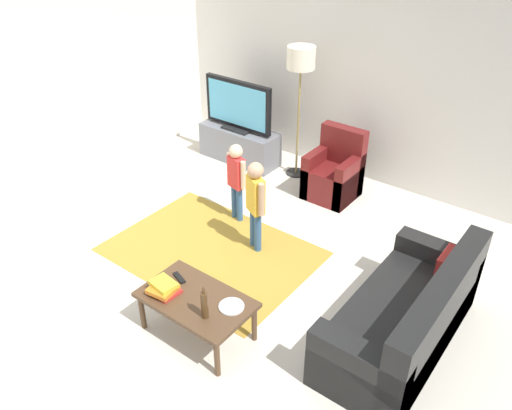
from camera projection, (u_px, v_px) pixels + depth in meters
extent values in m
plane|color=beige|center=(221.00, 283.00, 5.32)|extent=(7.80, 7.80, 0.00)
cube|color=silver|center=(370.00, 80.00, 6.63)|extent=(6.00, 0.12, 2.70)
cube|color=silver|center=(25.00, 95.00, 6.15)|extent=(0.12, 6.00, 2.70)
cube|color=#B28C33|center=(212.00, 251.00, 5.77)|extent=(2.20, 1.60, 0.01)
cube|color=slate|center=(240.00, 144.00, 7.56)|extent=(1.20, 0.44, 0.50)
cube|color=black|center=(238.00, 155.00, 7.60)|extent=(1.10, 0.32, 0.03)
cube|color=black|center=(239.00, 128.00, 7.41)|extent=(0.44, 0.28, 0.03)
cube|color=black|center=(238.00, 104.00, 7.22)|extent=(1.10, 0.07, 0.68)
cube|color=#59B2D8|center=(236.00, 105.00, 7.19)|extent=(1.00, 0.01, 0.58)
cube|color=black|center=(398.00, 324.00, 4.54)|extent=(0.80, 1.80, 0.42)
cube|color=black|center=(436.00, 320.00, 4.27)|extent=(0.20, 1.80, 0.86)
cube|color=black|center=(356.00, 375.00, 3.95)|extent=(0.80, 0.20, 0.60)
cube|color=black|center=(434.00, 270.00, 5.03)|extent=(0.80, 0.20, 0.60)
cube|color=#B22823|center=(445.00, 267.00, 4.65)|extent=(0.10, 0.32, 0.32)
cube|color=maroon|center=(332.00, 182.00, 6.68)|extent=(0.60, 0.60, 0.42)
cube|color=maroon|center=(342.00, 159.00, 6.70)|extent=(0.60, 0.16, 0.90)
cube|color=maroon|center=(316.00, 171.00, 6.76)|extent=(0.12, 0.60, 0.60)
cube|color=maroon|center=(349.00, 182.00, 6.51)|extent=(0.12, 0.60, 0.60)
cylinder|color=#262626|center=(296.00, 173.00, 7.33)|extent=(0.28, 0.28, 0.02)
cylinder|color=#99844C|center=(298.00, 123.00, 6.93)|extent=(0.03, 0.03, 1.50)
cylinder|color=silver|center=(301.00, 58.00, 6.46)|extent=(0.36, 0.36, 0.28)
cylinder|color=#33598C|center=(234.00, 201.00, 6.27)|extent=(0.07, 0.07, 0.45)
cylinder|color=#33598C|center=(240.00, 204.00, 6.20)|extent=(0.07, 0.07, 0.45)
cube|color=red|center=(236.00, 172.00, 6.01)|extent=(0.24, 0.17, 0.38)
sphere|color=beige|center=(236.00, 151.00, 5.87)|extent=(0.16, 0.16, 0.16)
cylinder|color=beige|center=(230.00, 166.00, 6.09)|extent=(0.06, 0.06, 0.34)
cylinder|color=beige|center=(243.00, 175.00, 5.91)|extent=(0.06, 0.06, 0.34)
cylinder|color=#33598C|center=(253.00, 227.00, 5.76)|extent=(0.08, 0.08, 0.48)
cylinder|color=#33598C|center=(258.00, 232.00, 5.67)|extent=(0.08, 0.08, 0.48)
cube|color=gold|center=(256.00, 195.00, 5.48)|extent=(0.26, 0.22, 0.41)
sphere|color=tan|center=(256.00, 170.00, 5.33)|extent=(0.17, 0.17, 0.17)
cylinder|color=tan|center=(250.00, 187.00, 5.58)|extent=(0.06, 0.06, 0.37)
cylinder|color=tan|center=(261.00, 200.00, 5.36)|extent=(0.06, 0.06, 0.37)
cube|color=#513823|center=(196.00, 300.00, 4.52)|extent=(1.00, 0.60, 0.04)
cylinder|color=#513823|center=(142.00, 311.00, 4.69)|extent=(0.05, 0.05, 0.38)
cylinder|color=#513823|center=(217.00, 358.00, 4.23)|extent=(0.05, 0.05, 0.38)
cylinder|color=#513823|center=(181.00, 283.00, 5.03)|extent=(0.05, 0.05, 0.38)
cylinder|color=#513823|center=(254.00, 323.00, 4.57)|extent=(0.05, 0.05, 0.38)
cube|color=red|center=(165.00, 291.00, 4.57)|extent=(0.26, 0.23, 0.03)
cube|color=orange|center=(163.00, 289.00, 4.54)|extent=(0.25, 0.24, 0.04)
cube|color=yellow|center=(164.00, 284.00, 4.53)|extent=(0.25, 0.20, 0.04)
cylinder|color=#4C3319|center=(205.00, 305.00, 4.25)|extent=(0.06, 0.06, 0.26)
cylinder|color=#4C3319|center=(204.00, 290.00, 4.16)|extent=(0.02, 0.02, 0.06)
cube|color=black|center=(179.00, 278.00, 4.73)|extent=(0.18, 0.10, 0.02)
cylinder|color=white|center=(231.00, 306.00, 4.41)|extent=(0.22, 0.22, 0.02)
cube|color=silver|center=(233.00, 306.00, 4.39)|extent=(0.15, 0.06, 0.01)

